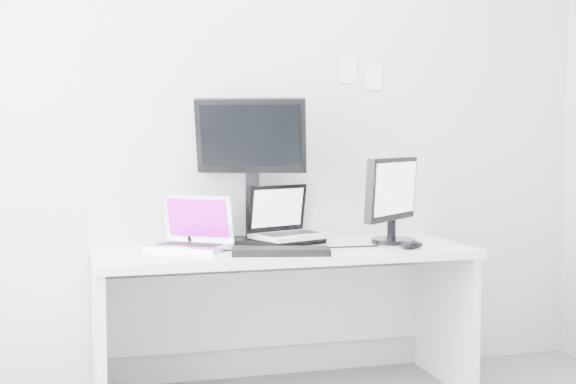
% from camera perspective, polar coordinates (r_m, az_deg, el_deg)
% --- Properties ---
extents(back_wall, '(3.60, 0.00, 3.60)m').
position_cam_1_polar(back_wall, '(4.11, -1.67, 5.22)').
color(back_wall, silver).
rests_on(back_wall, ground).
extents(desk, '(1.80, 0.70, 0.73)m').
position_cam_1_polar(desk, '(3.87, -0.37, -9.40)').
color(desk, white).
rests_on(desk, ground).
extents(macbook, '(0.45, 0.42, 0.27)m').
position_cam_1_polar(macbook, '(3.75, -7.20, -2.12)').
color(macbook, silver).
rests_on(macbook, desk).
extents(speaker, '(0.10, 0.10, 0.18)m').
position_cam_1_polar(speaker, '(3.93, -6.70, -2.52)').
color(speaker, black).
rests_on(speaker, desk).
extents(dell_laptop, '(0.44, 0.40, 0.30)m').
position_cam_1_polar(dell_laptop, '(3.92, 0.26, -1.60)').
color(dell_laptop, silver).
rests_on(dell_laptop, desk).
extents(rear_monitor, '(0.58, 0.38, 0.75)m').
position_cam_1_polar(rear_monitor, '(3.94, -2.64, 1.67)').
color(rear_monitor, black).
rests_on(rear_monitor, desk).
extents(samsung_monitor, '(0.51, 0.49, 0.45)m').
position_cam_1_polar(samsung_monitor, '(3.98, 7.65, -0.49)').
color(samsung_monitor, black).
rests_on(samsung_monitor, desk).
extents(keyboard, '(0.47, 0.26, 0.03)m').
position_cam_1_polar(keyboard, '(3.58, -0.50, -4.32)').
color(keyboard, black).
rests_on(keyboard, desk).
extents(mouse, '(0.13, 0.10, 0.04)m').
position_cam_1_polar(mouse, '(3.80, 8.92, -3.80)').
color(mouse, black).
rests_on(mouse, desk).
extents(wall_note_0, '(0.10, 0.00, 0.14)m').
position_cam_1_polar(wall_note_0, '(4.25, 4.32, 8.82)').
color(wall_note_0, white).
rests_on(wall_note_0, back_wall).
extents(wall_note_1, '(0.09, 0.00, 0.13)m').
position_cam_1_polar(wall_note_1, '(4.30, 6.21, 8.22)').
color(wall_note_1, white).
rests_on(wall_note_1, back_wall).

